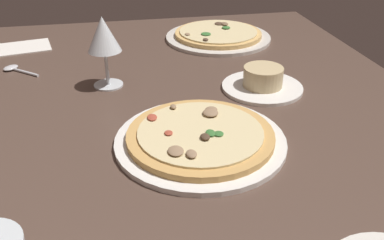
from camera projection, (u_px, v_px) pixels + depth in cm
name	position (u px, v px, depth cm)	size (l,w,h in cm)	color
dining_table	(184.00, 134.00, 82.89)	(150.00, 110.00, 4.00)	brown
pizza_main	(200.00, 137.00, 75.80)	(30.92, 30.92, 3.39)	white
pizza_side	(218.00, 35.00, 127.16)	(31.50, 31.50, 3.31)	silver
ramekin_on_saucer	(263.00, 81.00, 95.68)	(18.39, 18.39, 5.24)	white
wine_glass_far	(103.00, 36.00, 92.38)	(7.54, 7.54, 16.28)	silver
paper_menu	(18.00, 48.00, 120.28)	(11.26, 17.64, 0.30)	white
spoon	(15.00, 69.00, 105.82)	(8.89, 9.91, 1.00)	silver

